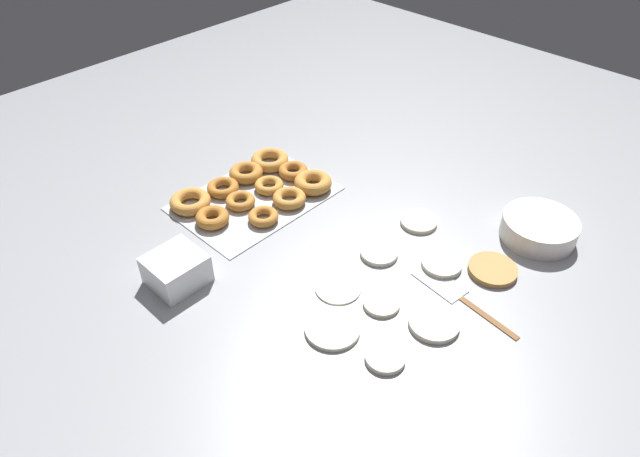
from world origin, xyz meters
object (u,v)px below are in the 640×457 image
Objects in this scene: pancake_2 at (379,253)px; pancake_6 at (381,303)px; pancake_4 at (385,357)px; pancake_7 at (338,287)px; pancake_8 at (493,270)px; batter_bowl at (539,228)px; pancake_0 at (419,221)px; pancake_1 at (442,264)px; spatula at (450,290)px; pancake_5 at (434,323)px; donut_tray at (256,189)px; pancake_3 at (333,329)px; container_stack at (176,270)px.

pancake_6 is (0.12, 0.11, -0.00)m from pancake_2.
pancake_4 is 0.78× the size of pancake_7.
pancake_8 is 0.19m from batter_bowl.
pancake_0 is 1.01× the size of pancake_1.
pancake_1 is 0.08m from spatula.
pancake_6 is 0.44× the size of batter_bowl.
pancake_0 is 0.34m from pancake_5.
pancake_1 is 0.55m from donut_tray.
pancake_4 is 0.14m from pancake_5.
pancake_8 is (-0.14, 0.23, 0.00)m from pancake_2.
donut_tray is at bearing -113.41° from pancake_3.
pancake_4 is (-0.02, 0.13, 0.00)m from pancake_3.
pancake_1 is 0.23× the size of donut_tray.
pancake_7 is (0.22, -0.13, -0.00)m from pancake_1.
pancake_3 is at bearing -42.05° from pancake_5.
pancake_6 is at bearing -24.70° from pancake_8.
donut_tray is (-0.11, -0.41, 0.01)m from pancake_7.
pancake_2 is at bearing 1.32° from pancake_0.
spatula is (-0.11, -0.03, -0.00)m from pancake_5.
pancake_4 and pancake_5 have the same top height.
container_stack is at bearing -43.59° from pancake_8.
pancake_0 reaches higher than pancake_7.
container_stack is (0.72, -0.52, 0.01)m from batter_bowl.
pancake_4 is 0.72× the size of pancake_8.
pancake_7 is (-0.10, -0.07, -0.00)m from pancake_3.
pancake_5 is 1.34× the size of pancake_6.
batter_bowl is at bearing 177.57° from pancake_5.
pancake_6 is at bearing 105.67° from pancake_7.
pancake_1 is 0.20m from pancake_6.
pancake_2 is at bearing -162.31° from pancake_3.
container_stack is (0.30, -0.50, 0.03)m from pancake_5.
container_stack is at bearing -49.64° from pancake_7.
pancake_0 and pancake_2 have the same top height.
container_stack reaches higher than spatula.
pancake_3 is at bearing 17.69° from pancake_2.
pancake_8 is at bearing 159.08° from pancake_3.
pancake_1 and pancake_8 have the same top height.
donut_tray is (-0.08, -0.51, 0.01)m from pancake_6.
pancake_8 is at bearing 142.47° from pancake_7.
pancake_0 is 1.16× the size of pancake_4.
pancake_8 reaches higher than pancake_6.
container_stack is at bearing -71.88° from pancake_4.
pancake_6 reaches higher than spatula.
batter_bowl reaches higher than pancake_0.
container_stack is at bearing -35.77° from batter_bowl.
spatula is at bearing -9.38° from batter_bowl.
pancake_1 is at bearing 150.57° from pancake_7.
container_stack reaches higher than pancake_3.
pancake_5 is 0.59× the size of batter_bowl.
container_stack reaches higher than pancake_6.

